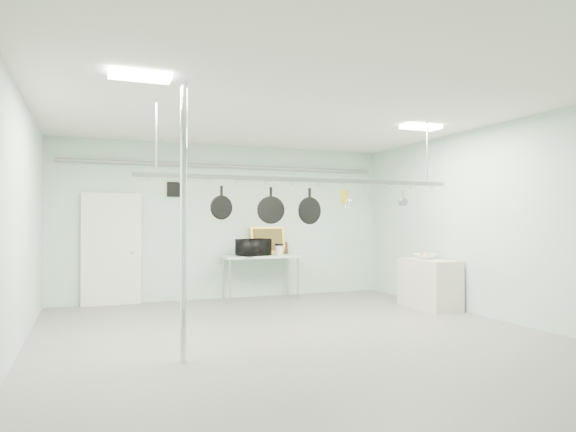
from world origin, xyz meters
name	(u,v)px	position (x,y,z in m)	size (l,w,h in m)	color
floor	(301,339)	(0.00, 0.00, 0.00)	(8.00, 8.00, 0.00)	gray
ceiling	(301,106)	(0.00, 0.00, 3.19)	(7.00, 8.00, 0.02)	silver
back_wall	(228,222)	(0.00, 3.99, 1.60)	(7.00, 0.02, 3.20)	#A2C2B1
right_wall	(500,222)	(3.49, 0.00, 1.60)	(0.02, 8.00, 3.20)	#A2C2B1
door	(112,250)	(-2.30, 3.94, 1.05)	(1.10, 0.10, 2.20)	silver
wall_vent	(175,189)	(-1.10, 3.97, 2.25)	(0.30, 0.04, 0.30)	black
conduit_pipe	(229,166)	(0.00, 3.90, 2.75)	(0.07, 0.07, 6.60)	gray
chrome_pole	(184,222)	(-1.70, -0.60, 1.60)	(0.08, 0.08, 3.20)	silver
prep_table	(261,259)	(0.60, 3.60, 0.83)	(1.60, 0.70, 0.91)	silver
side_cabinet	(429,284)	(3.15, 1.40, 0.45)	(0.60, 1.20, 0.90)	beige
pot_rack	(306,178)	(0.20, 0.30, 2.23)	(4.80, 0.06, 1.00)	#B7B7BC
light_panel_left	(140,76)	(-2.20, -0.80, 3.16)	(0.65, 0.30, 0.05)	white
light_panel_right	(421,127)	(2.40, 0.60, 3.16)	(0.65, 0.30, 0.05)	white
microwave	(254,247)	(0.41, 3.48, 1.08)	(0.62, 0.42, 0.34)	black
coffee_canister	(279,250)	(0.96, 3.46, 1.00)	(0.16, 0.16, 0.20)	silver
painting_large	(268,240)	(0.86, 3.90, 1.20)	(0.78, 0.05, 0.58)	gold
painting_small	(281,248)	(1.16, 3.90, 1.03)	(0.30, 0.04, 0.25)	#362613
fruit_bowl	(425,256)	(3.16, 1.53, 0.95)	(0.40, 0.40, 0.10)	white
skillet_left	(221,202)	(-1.04, 0.30, 1.87)	(0.33, 0.06, 0.44)	black
skillet_mid	(271,206)	(-0.33, 0.30, 1.83)	(0.39, 0.06, 0.52)	black
skillet_right	(310,206)	(0.26, 0.30, 1.82)	(0.39, 0.06, 0.53)	black
whisk	(348,199)	(0.88, 0.30, 1.94)	(0.15, 0.15, 0.28)	silver
grater	(344,196)	(0.81, 0.30, 1.97)	(0.09, 0.02, 0.22)	gold
saucepan	(403,198)	(1.84, 0.30, 1.97)	(0.12, 0.08, 0.23)	silver
fruit_cluster	(425,254)	(3.16, 1.53, 0.99)	(0.24, 0.24, 0.09)	#B83210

